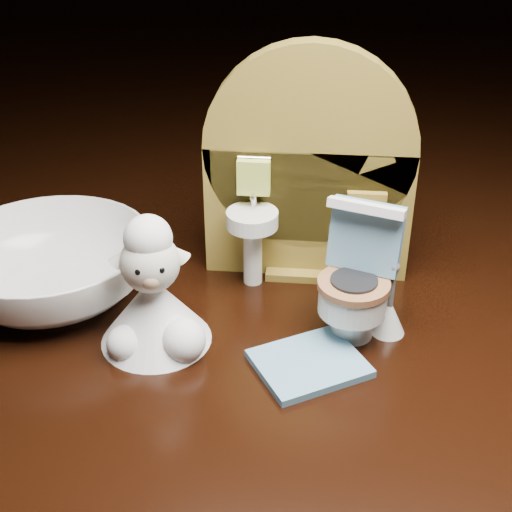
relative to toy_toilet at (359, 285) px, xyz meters
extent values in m
cube|color=black|center=(-0.03, 0.00, -0.08)|extent=(2.50, 2.50, 0.10)
cube|color=olive|center=(-0.03, 0.06, 0.01)|extent=(0.13, 0.02, 0.09)
cylinder|color=olive|center=(-0.03, 0.06, 0.06)|extent=(0.13, 0.02, 0.13)
cube|color=olive|center=(-0.03, 0.06, -0.03)|extent=(0.05, 0.04, 0.01)
cylinder|color=white|center=(-0.07, 0.04, -0.01)|extent=(0.01, 0.01, 0.04)
cylinder|color=white|center=(-0.07, 0.04, 0.02)|extent=(0.03, 0.03, 0.01)
cylinder|color=silver|center=(-0.07, 0.05, 0.03)|extent=(0.00, 0.00, 0.01)
cube|color=#BED550|center=(-0.07, 0.05, 0.04)|extent=(0.02, 0.01, 0.02)
cube|color=olive|center=(0.00, 0.05, 0.02)|extent=(0.02, 0.01, 0.02)
cylinder|color=beige|center=(0.00, 0.05, 0.02)|extent=(0.02, 0.02, 0.02)
cylinder|color=white|center=(0.00, -0.01, -0.02)|extent=(0.02, 0.02, 0.02)
cylinder|color=white|center=(0.00, -0.01, 0.00)|extent=(0.04, 0.04, 0.02)
cylinder|color=#955C37|center=(0.00, -0.01, 0.01)|extent=(0.04, 0.04, 0.00)
cube|color=white|center=(0.00, 0.01, -0.01)|extent=(0.04, 0.02, 0.05)
cube|color=#6091B1|center=(0.00, 0.01, 0.03)|extent=(0.04, 0.03, 0.04)
cube|color=white|center=(0.00, 0.00, 0.05)|extent=(0.04, 0.02, 0.01)
cylinder|color=#A4D54F|center=(0.01, 0.01, 0.03)|extent=(0.01, 0.01, 0.01)
cube|color=#6091B1|center=(-0.03, -0.04, -0.03)|extent=(0.07, 0.07, 0.00)
cone|color=white|center=(0.02, 0.00, -0.02)|extent=(0.02, 0.02, 0.02)
cylinder|color=#59595B|center=(0.02, 0.00, 0.00)|extent=(0.00, 0.00, 0.03)
sphere|color=#59595B|center=(0.02, 0.00, 0.01)|extent=(0.01, 0.01, 0.01)
cone|color=white|center=(-0.11, -0.02, -0.01)|extent=(0.06, 0.06, 0.04)
sphere|color=white|center=(-0.10, -0.04, -0.02)|extent=(0.03, 0.03, 0.03)
sphere|color=white|center=(-0.13, -0.04, -0.02)|extent=(0.02, 0.02, 0.02)
sphere|color=beige|center=(-0.11, -0.03, 0.02)|extent=(0.03, 0.03, 0.03)
sphere|color=tan|center=(-0.11, -0.04, 0.02)|extent=(0.01, 0.01, 0.01)
sphere|color=white|center=(-0.11, -0.02, 0.04)|extent=(0.03, 0.03, 0.03)
cone|color=beige|center=(-0.13, -0.03, 0.03)|extent=(0.02, 0.01, 0.01)
cone|color=beige|center=(-0.10, -0.02, 0.03)|extent=(0.02, 0.01, 0.01)
sphere|color=black|center=(-0.12, -0.04, 0.03)|extent=(0.00, 0.00, 0.00)
sphere|color=black|center=(-0.10, -0.04, 0.03)|extent=(0.00, 0.00, 0.00)
imported|color=white|center=(-0.19, 0.01, -0.01)|extent=(0.16, 0.16, 0.04)
camera|label=1|loc=(-0.02, -0.34, 0.22)|focal=50.00mm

